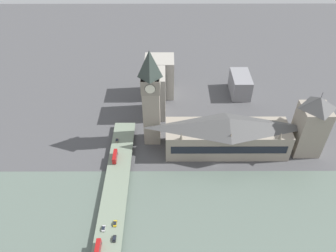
# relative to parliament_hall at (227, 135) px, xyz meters

# --- Properties ---
(ground_plane) EXTENTS (600.00, 600.00, 0.00)m
(ground_plane) POSITION_rel_parliament_hall_xyz_m (-14.89, 8.00, -14.08)
(ground_plane) COLOR #4C4C4F
(river_water) EXTENTS (59.86, 360.00, 0.30)m
(river_water) POSITION_rel_parliament_hall_xyz_m (-50.83, 8.00, -13.93)
(river_water) COLOR slate
(river_water) RESTS_ON ground_plane
(parliament_hall) EXTENTS (24.25, 84.46, 28.38)m
(parliament_hall) POSITION_rel_parliament_hall_xyz_m (0.00, 0.00, 0.00)
(parliament_hall) COLOR gray
(parliament_hall) RESTS_ON ground_plane
(clock_tower) EXTENTS (12.70, 12.70, 72.57)m
(clock_tower) POSITION_rel_parliament_hall_xyz_m (10.86, 51.98, 24.34)
(clock_tower) COLOR gray
(clock_tower) RESTS_ON ground_plane
(victoria_tower) EXTENTS (18.29, 18.29, 49.38)m
(victoria_tower) POSITION_rel_parliament_hall_xyz_m (0.05, -55.38, 8.61)
(victoria_tower) COLOR gray
(victoria_tower) RESTS_ON ground_plane
(road_bridge) EXTENTS (151.72, 15.35, 4.05)m
(road_bridge) POSITION_rel_parliament_hall_xyz_m (-50.83, 73.40, -10.84)
(road_bridge) COLOR #5D6A59
(road_bridge) RESTS_ON ground_plane
(double_decker_bus_lead) EXTENTS (10.74, 2.46, 4.80)m
(double_decker_bus_lead) POSITION_rel_parliament_hall_xyz_m (-80.00, 77.34, -7.39)
(double_decker_bus_lead) COLOR red
(double_decker_bus_lead) RESTS_ON road_bridge
(double_decker_bus_mid) EXTENTS (10.61, 2.48, 4.69)m
(double_decker_bus_mid) POSITION_rel_parliament_hall_xyz_m (-13.10, 76.43, -7.43)
(double_decker_bus_mid) COLOR red
(double_decker_bus_mid) RESTS_ON road_bridge
(car_northbound_lead) EXTENTS (3.85, 1.76, 1.39)m
(car_northbound_lead) POSITION_rel_parliament_hall_xyz_m (-66.48, 76.52, -9.33)
(car_northbound_lead) COLOR silver
(car_northbound_lead) RESTS_ON road_bridge
(car_northbound_tail) EXTENTS (4.02, 1.80, 1.40)m
(car_northbound_tail) POSITION_rel_parliament_hall_xyz_m (-63.41, 70.51, -9.33)
(car_northbound_tail) COLOR gold
(car_northbound_tail) RESTS_ON road_bridge
(car_southbound_lead) EXTENTS (4.43, 1.92, 1.30)m
(car_southbound_lead) POSITION_rel_parliament_hall_xyz_m (4.79, 77.34, -9.37)
(car_southbound_lead) COLOR slate
(car_southbound_lead) RESTS_ON road_bridge
(car_southbound_mid) EXTENTS (4.08, 1.82, 1.50)m
(car_southbound_mid) POSITION_rel_parliament_hall_xyz_m (-72.74, 69.80, -9.28)
(car_southbound_mid) COLOR black
(car_southbound_mid) RESTS_ON road_bridge
(city_block_west) EXTENTS (28.05, 15.65, 17.62)m
(city_block_west) POSITION_rel_parliament_hall_xyz_m (70.69, -21.82, -5.27)
(city_block_west) COLOR gray
(city_block_west) RESTS_ON ground_plane
(city_block_center) EXTENTS (20.74, 23.87, 34.39)m
(city_block_center) POSITION_rel_parliament_hall_xyz_m (69.93, 47.50, 3.12)
(city_block_center) COLOR #A39E93
(city_block_center) RESTS_ON ground_plane
(city_block_east) EXTENTS (22.87, 14.55, 37.53)m
(city_block_east) POSITION_rel_parliament_hall_xyz_m (42.25, 49.88, 4.69)
(city_block_east) COLOR #A39E93
(city_block_east) RESTS_ON ground_plane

